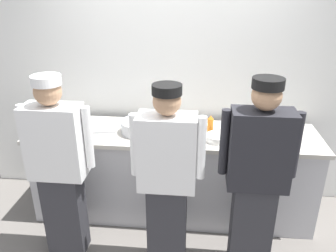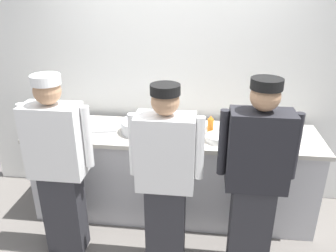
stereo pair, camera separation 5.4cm
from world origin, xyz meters
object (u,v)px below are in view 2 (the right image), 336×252
object	(u,v)px
chef_near_left	(58,164)
chef_center	(166,176)
chefs_knife	(77,128)
squeeze_bottle_primary	(210,125)
ramekin_yellow_sauce	(238,131)
mixing_bowl_steel	(141,126)
sheet_tray	(90,127)
plate_stack_rear	(291,132)
ramekin_green_sauce	(253,139)
deli_cup	(276,140)
chef_far_right	(256,176)
ramekin_red_sauce	(270,129)
plate_stack_front	(218,138)
ramekin_orange_sauce	(206,127)

from	to	relation	value
chef_near_left	chef_center	bearing A→B (deg)	-3.67
chef_near_left	chefs_knife	size ratio (longest dim) A/B	5.94
squeeze_bottle_primary	ramekin_yellow_sauce	size ratio (longest dim) A/B	2.01
mixing_bowl_steel	squeeze_bottle_primary	xyz separation A→B (m)	(0.67, 0.03, 0.03)
squeeze_bottle_primary	sheet_tray	bearing A→B (deg)	179.94
plate_stack_rear	ramekin_yellow_sauce	size ratio (longest dim) A/B	2.38
chef_center	squeeze_bottle_primary	world-z (taller)	chef_center
ramekin_green_sauce	deli_cup	size ratio (longest dim) A/B	1.13
chef_far_right	ramekin_red_sauce	world-z (taller)	chef_far_right
plate_stack_rear	ramekin_yellow_sauce	world-z (taller)	plate_stack_rear
ramekin_red_sauce	chefs_knife	size ratio (longest dim) A/B	0.29
plate_stack_front	ramekin_yellow_sauce	world-z (taller)	plate_stack_front
ramekin_yellow_sauce	deli_cup	distance (m)	0.38
squeeze_bottle_primary	chefs_knife	xyz separation A→B (m)	(-1.32, -0.02, -0.08)
chef_center	plate_stack_front	bearing A→B (deg)	53.44
plate_stack_front	ramekin_green_sauce	xyz separation A→B (m)	(0.32, 0.03, -0.01)
mixing_bowl_steel	ramekin_green_sauce	xyz separation A→B (m)	(1.06, -0.09, -0.04)
mixing_bowl_steel	chef_center	bearing A→B (deg)	-64.10
chef_near_left	sheet_tray	size ratio (longest dim) A/B	3.03
squeeze_bottle_primary	chefs_knife	bearing A→B (deg)	-179.07
ramekin_orange_sauce	mixing_bowl_steel	bearing A→B (deg)	-165.89
plate_stack_rear	ramekin_green_sauce	size ratio (longest dim) A/B	2.22
chef_near_left	ramekin_green_sauce	bearing A→B (deg)	17.68
chef_center	ramekin_yellow_sauce	world-z (taller)	chef_center
plate_stack_rear	ramekin_orange_sauce	xyz separation A→B (m)	(-0.79, 0.10, -0.03)
chef_near_left	chef_far_right	world-z (taller)	chef_far_right
chef_center	plate_stack_front	distance (m)	0.70
chef_center	ramekin_green_sauce	bearing A→B (deg)	38.51
squeeze_bottle_primary	ramekin_green_sauce	world-z (taller)	squeeze_bottle_primary
plate_stack_front	plate_stack_rear	bearing A→B (deg)	15.05
ramekin_green_sauce	sheet_tray	bearing A→B (deg)	175.45
plate_stack_rear	mixing_bowl_steel	distance (m)	1.43
sheet_tray	chef_far_right	bearing A→B (deg)	-23.21
chef_near_left	squeeze_bottle_primary	bearing A→B (deg)	27.34
plate_stack_front	chefs_knife	size ratio (longest dim) A/B	0.79
ramekin_red_sauce	deli_cup	world-z (taller)	deli_cup
chefs_knife	plate_stack_rear	bearing A→B (deg)	1.51
sheet_tray	chefs_knife	bearing A→B (deg)	-169.73
chef_far_right	chefs_knife	size ratio (longest dim) A/B	6.05
ramekin_green_sauce	ramekin_red_sauce	bearing A→B (deg)	53.97
ramekin_green_sauce	ramekin_red_sauce	xyz separation A→B (m)	(0.19, 0.27, 0.00)
chef_center	plate_stack_rear	xyz separation A→B (m)	(1.10, 0.74, 0.11)
squeeze_bottle_primary	ramekin_orange_sauce	world-z (taller)	squeeze_bottle_primary
ramekin_green_sauce	chefs_knife	bearing A→B (deg)	176.54
squeeze_bottle_primary	ramekin_green_sauce	distance (m)	0.41
ramekin_yellow_sauce	deli_cup	size ratio (longest dim) A/B	1.05
chef_far_right	mixing_bowl_steel	size ratio (longest dim) A/B	4.42
chefs_knife	sheet_tray	bearing A→B (deg)	10.27
chef_center	mixing_bowl_steel	distance (m)	0.76
plate_stack_front	sheet_tray	bearing A→B (deg)	173.14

